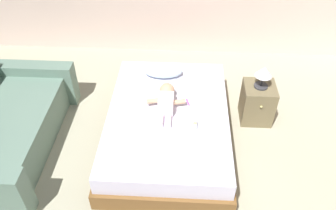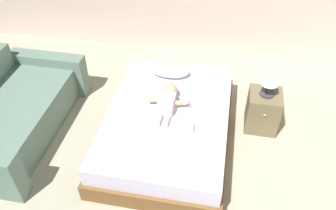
{
  "view_description": "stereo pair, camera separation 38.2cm",
  "coord_description": "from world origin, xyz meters",
  "px_view_note": "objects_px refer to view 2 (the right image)",
  "views": [
    {
      "loc": [
        0.0,
        -1.92,
        3.04
      ],
      "look_at": [
        -0.16,
        0.96,
        0.53
      ],
      "focal_mm": 36.5,
      "sensor_mm": 36.0,
      "label": 1
    },
    {
      "loc": [
        0.38,
        -1.88,
        3.04
      ],
      "look_at": [
        -0.16,
        0.96,
        0.53
      ],
      "focal_mm": 36.5,
      "sensor_mm": 36.0,
      "label": 2
    }
  ],
  "objects_px": {
    "pillow": "(170,71)",
    "baby": "(168,100)",
    "couch": "(10,114)",
    "baby_bottle": "(192,127)",
    "lamp": "(270,81)",
    "nightstand": "(263,111)",
    "bed": "(168,125)",
    "toothbrush": "(189,103)"
  },
  "relations": [
    {
      "from": "pillow",
      "to": "baby",
      "type": "xyz_separation_m",
      "value": [
        0.08,
        -0.58,
        0.01
      ]
    },
    {
      "from": "couch",
      "to": "baby_bottle",
      "type": "bearing_deg",
      "value": -0.06
    },
    {
      "from": "lamp",
      "to": "baby_bottle",
      "type": "bearing_deg",
      "value": -140.75
    },
    {
      "from": "baby",
      "to": "nightstand",
      "type": "bearing_deg",
      "value": 15.1
    },
    {
      "from": "lamp",
      "to": "bed",
      "type": "bearing_deg",
      "value": -159.06
    },
    {
      "from": "couch",
      "to": "lamp",
      "type": "bearing_deg",
      "value": 12.21
    },
    {
      "from": "lamp",
      "to": "baby_bottle",
      "type": "xyz_separation_m",
      "value": [
        -0.79,
        -0.65,
        -0.25
      ]
    },
    {
      "from": "toothbrush",
      "to": "couch",
      "type": "distance_m",
      "value": 2.16
    },
    {
      "from": "bed",
      "to": "baby",
      "type": "xyz_separation_m",
      "value": [
        -0.03,
        0.12,
        0.29
      ]
    },
    {
      "from": "toothbrush",
      "to": "lamp",
      "type": "height_order",
      "value": "lamp"
    },
    {
      "from": "baby_bottle",
      "to": "bed",
      "type": "bearing_deg",
      "value": 142.86
    },
    {
      "from": "pillow",
      "to": "lamp",
      "type": "distance_m",
      "value": 1.25
    },
    {
      "from": "bed",
      "to": "couch",
      "type": "xyz_separation_m",
      "value": [
        -1.89,
        -0.23,
        0.07
      ]
    },
    {
      "from": "couch",
      "to": "nightstand",
      "type": "distance_m",
      "value": 3.06
    },
    {
      "from": "pillow",
      "to": "couch",
      "type": "distance_m",
      "value": 2.03
    },
    {
      "from": "toothbrush",
      "to": "baby",
      "type": "bearing_deg",
      "value": -164.9
    },
    {
      "from": "baby_bottle",
      "to": "toothbrush",
      "type": "bearing_deg",
      "value": 101.29
    },
    {
      "from": "bed",
      "to": "lamp",
      "type": "distance_m",
      "value": 1.28
    },
    {
      "from": "pillow",
      "to": "nightstand",
      "type": "bearing_deg",
      "value": -13.18
    },
    {
      "from": "bed",
      "to": "baby_bottle",
      "type": "relative_size",
      "value": 17.23
    },
    {
      "from": "toothbrush",
      "to": "nightstand",
      "type": "xyz_separation_m",
      "value": [
        0.88,
        0.24,
        -0.18
      ]
    },
    {
      "from": "couch",
      "to": "lamp",
      "type": "distance_m",
      "value": 3.09
    },
    {
      "from": "couch",
      "to": "pillow",
      "type": "bearing_deg",
      "value": 27.45
    },
    {
      "from": "lamp",
      "to": "toothbrush",
      "type": "bearing_deg",
      "value": -164.9
    },
    {
      "from": "pillow",
      "to": "toothbrush",
      "type": "relative_size",
      "value": 3.88
    },
    {
      "from": "pillow",
      "to": "baby_bottle",
      "type": "bearing_deg",
      "value": -66.31
    },
    {
      "from": "baby",
      "to": "baby_bottle",
      "type": "height_order",
      "value": "baby"
    },
    {
      "from": "baby",
      "to": "lamp",
      "type": "xyz_separation_m",
      "value": [
        1.12,
        0.3,
        0.21
      ]
    },
    {
      "from": "lamp",
      "to": "baby_bottle",
      "type": "distance_m",
      "value": 1.06
    },
    {
      "from": "nightstand",
      "to": "toothbrush",
      "type": "bearing_deg",
      "value": -164.9
    },
    {
      "from": "toothbrush",
      "to": "baby_bottle",
      "type": "height_order",
      "value": "baby_bottle"
    },
    {
      "from": "pillow",
      "to": "toothbrush",
      "type": "height_order",
      "value": "pillow"
    },
    {
      "from": "baby",
      "to": "nightstand",
      "type": "xyz_separation_m",
      "value": [
        1.12,
        0.3,
        -0.25
      ]
    },
    {
      "from": "bed",
      "to": "couch",
      "type": "height_order",
      "value": "couch"
    },
    {
      "from": "baby",
      "to": "couch",
      "type": "distance_m",
      "value": 1.91
    },
    {
      "from": "bed",
      "to": "pillow",
      "type": "bearing_deg",
      "value": 98.58
    },
    {
      "from": "bed",
      "to": "baby_bottle",
      "type": "xyz_separation_m",
      "value": [
        0.3,
        -0.23,
        0.25
      ]
    },
    {
      "from": "nightstand",
      "to": "couch",
      "type": "bearing_deg",
      "value": -167.8
    },
    {
      "from": "baby_bottle",
      "to": "nightstand",
      "type": "bearing_deg",
      "value": 39.24
    },
    {
      "from": "couch",
      "to": "nightstand",
      "type": "bearing_deg",
      "value": 12.2
    },
    {
      "from": "pillow",
      "to": "lamp",
      "type": "relative_size",
      "value": 1.74
    },
    {
      "from": "pillow",
      "to": "lamp",
      "type": "bearing_deg",
      "value": -13.18
    }
  ]
}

